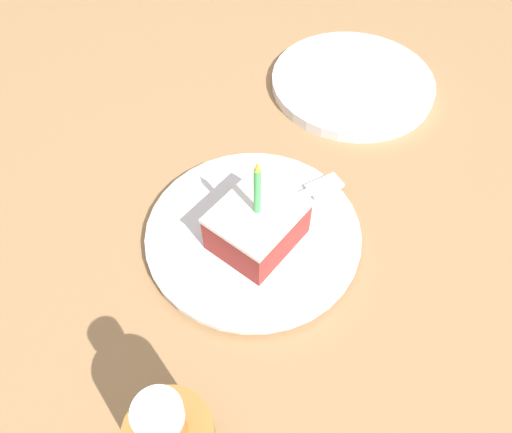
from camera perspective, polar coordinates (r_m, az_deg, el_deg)
ground_plane at (r=0.61m, az=-0.30°, el=-3.65°), size 2.40×2.40×0.04m
plate at (r=0.58m, az=-0.00°, el=-2.05°), size 0.25×0.25×0.02m
cake_slice at (r=0.55m, az=0.13°, el=-0.98°), size 0.08×0.09×0.13m
fork at (r=0.60m, az=3.56°, el=1.63°), size 0.08×0.17×0.00m
side_plate at (r=0.79m, az=10.96°, el=14.79°), size 0.24×0.24×0.02m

